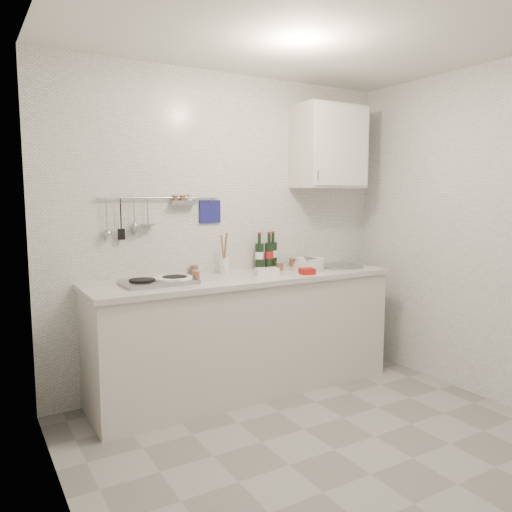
{
  "coord_description": "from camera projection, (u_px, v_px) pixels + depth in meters",
  "views": [
    {
      "loc": [
        -1.88,
        -2.22,
        1.55
      ],
      "look_at": [
        -0.02,
        0.9,
        1.1
      ],
      "focal_mm": 35.0,
      "sensor_mm": 36.0,
      "label": 1
    }
  ],
  "objects": [
    {
      "name": "ceiling",
      "position": [
        343.0,
        19.0,
        2.73
      ],
      "size": [
        3.0,
        3.0,
        0.0
      ],
      "primitive_type": "plane",
      "rotation": [
        3.14,
        0.0,
        0.0
      ],
      "color": "silver",
      "rests_on": "back_wall"
    },
    {
      "name": "jar_d",
      "position": [
        196.0,
        275.0,
        3.63
      ],
      "size": [
        0.06,
        0.06,
        0.08
      ],
      "rotation": [
        0.0,
        0.0,
        0.31
      ],
      "color": "brown",
      "rests_on": "counter"
    },
    {
      "name": "wall_right",
      "position": [
        498.0,
        235.0,
        3.64
      ],
      "size": [
        0.02,
        2.8,
        2.5
      ],
      "primitive_type": "cube",
      "color": "silver",
      "rests_on": "floor"
    },
    {
      "name": "butter_dish",
      "position": [
        267.0,
        271.0,
        3.91
      ],
      "size": [
        0.19,
        0.12,
        0.05
      ],
      "primitive_type": "cube",
      "rotation": [
        0.0,
        0.0,
        -0.19
      ],
      "color": "white",
      "rests_on": "counter"
    },
    {
      "name": "floor",
      "position": [
        334.0,
        450.0,
        3.04
      ],
      "size": [
        3.0,
        3.0,
        0.0
      ],
      "primitive_type": "plane",
      "color": "slate",
      "rests_on": "ground"
    },
    {
      "name": "jar_b",
      "position": [
        293.0,
        262.0,
        4.37
      ],
      "size": [
        0.06,
        0.06,
        0.07
      ],
      "rotation": [
        0.0,
        0.0,
        -0.12
      ],
      "color": "brown",
      "rests_on": "counter"
    },
    {
      "name": "plate_stack_hob",
      "position": [
        172.0,
        280.0,
        3.55
      ],
      "size": [
        0.31,
        0.3,
        0.04
      ],
      "rotation": [
        0.0,
        0.0,
        -0.1
      ],
      "color": "#5063B5",
      "rests_on": "counter"
    },
    {
      "name": "strawberry_punnet",
      "position": [
        307.0,
        271.0,
        3.94
      ],
      "size": [
        0.14,
        0.14,
        0.05
      ],
      "primitive_type": "cube",
      "rotation": [
        0.0,
        0.0,
        -0.29
      ],
      "color": "red",
      "rests_on": "counter"
    },
    {
      "name": "jar_a",
      "position": [
        194.0,
        269.0,
        3.91
      ],
      "size": [
        0.06,
        0.06,
        0.08
      ],
      "rotation": [
        0.0,
        0.0,
        -0.22
      ],
      "color": "brown",
      "rests_on": "counter"
    },
    {
      "name": "counter",
      "position": [
        246.0,
        336.0,
        3.93
      ],
      "size": [
        2.44,
        0.64,
        0.96
      ],
      "color": "beige",
      "rests_on": "floor"
    },
    {
      "name": "wall_rail",
      "position": [
        158.0,
        211.0,
        3.72
      ],
      "size": [
        0.98,
        0.09,
        0.34
      ],
      "color": "#93969B",
      "rests_on": "back_wall"
    },
    {
      "name": "wall_left",
      "position": [
        66.0,
        265.0,
        2.12
      ],
      "size": [
        0.02,
        2.8,
        2.5
      ],
      "primitive_type": "cube",
      "color": "silver",
      "rests_on": "floor"
    },
    {
      "name": "wine_bottles",
      "position": [
        267.0,
        250.0,
        4.21
      ],
      "size": [
        0.24,
        0.13,
        0.31
      ],
      "rotation": [
        0.0,
        0.0,
        0.26
      ],
      "color": "black",
      "rests_on": "counter"
    },
    {
      "name": "utensil_crock",
      "position": [
        224.0,
        264.0,
        3.96
      ],
      "size": [
        0.08,
        0.08,
        0.33
      ],
      "rotation": [
        0.0,
        0.0,
        0.06
      ],
      "color": "white",
      "rests_on": "counter"
    },
    {
      "name": "wall_cabinet",
      "position": [
        329.0,
        147.0,
        4.29
      ],
      "size": [
        0.6,
        0.38,
        0.7
      ],
      "color": "beige",
      "rests_on": "back_wall"
    },
    {
      "name": "back_wall",
      "position": [
        227.0,
        231.0,
        4.08
      ],
      "size": [
        3.0,
        0.02,
        2.5
      ],
      "primitive_type": "cube",
      "color": "silver",
      "rests_on": "floor"
    },
    {
      "name": "jar_c",
      "position": [
        280.0,
        266.0,
        4.14
      ],
      "size": [
        0.06,
        0.06,
        0.07
      ],
      "rotation": [
        0.0,
        0.0,
        0.11
      ],
      "color": "brown",
      "rests_on": "counter"
    },
    {
      "name": "plate_stack_sink",
      "position": [
        309.0,
        264.0,
        4.18
      ],
      "size": [
        0.29,
        0.28,
        0.1
      ],
      "rotation": [
        0.0,
        0.0,
        -0.21
      ],
      "color": "white",
      "rests_on": "counter"
    }
  ]
}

